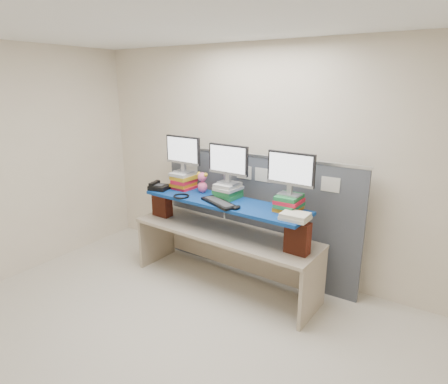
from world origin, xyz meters
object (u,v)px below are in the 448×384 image
Objects in this scene: monitor_center at (228,162)px; monitor_right at (291,171)px; desk_phone at (159,187)px; keyboard at (219,203)px; blue_board at (224,202)px; monitor_left at (183,152)px; desk at (224,242)px.

monitor_center is 0.77m from monitor_right.
keyboard is at bearing -16.53° from desk_phone.
blue_board is 0.14m from keyboard.
monitor_left is 1.45m from monitor_right.
desk is 1.20m from monitor_right.
monitor_right is (0.75, 0.07, 0.93)m from desk.
desk is at bearing 0.00° from blue_board.
blue_board is 0.86m from monitor_left.
monitor_center is (-0.02, 0.12, 0.44)m from blue_board.
blue_board is (0.00, 0.00, 0.49)m from desk.
keyboard reaches higher than desk.
monitor_left is (-0.70, 0.16, 0.48)m from blue_board.
monitor_center is at bearing -0.87° from desk_phone.
monitor_right is 0.98× the size of keyboard.
desk_phone is at bearing -165.80° from monitor_center.
desk is 1.20m from monitor_left.
monitor_center is at bearing 180.00° from monitor_right.
blue_board reaches higher than desk.
monitor_left is 0.90m from keyboard.
desk is 0.94m from monitor_center.
monitor_left is (-0.70, 0.16, 0.97)m from desk.
keyboard is at bearing -18.96° from monitor_left.
desk is 4.47× the size of monitor_center.
desk_phone reaches higher than keyboard.
monitor_left reaches higher than keyboard.
desk is 1.16× the size of blue_board.
monitor_right is 0.86m from keyboard.
keyboard is at bearing -78.67° from blue_board.
monitor_right is at bearing -0.00° from monitor_center.
desk_phone reaches higher than desk.
monitor_center is at bearing 102.72° from blue_board.
desk is 1.08m from desk_phone.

